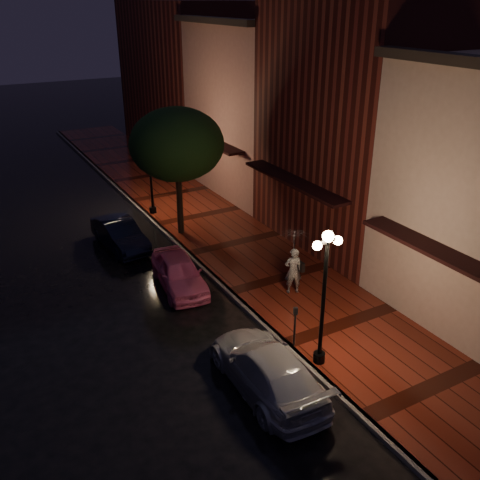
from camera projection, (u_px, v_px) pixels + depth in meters
ground at (231, 295)px, 20.05m from camera, size 120.00×120.00×0.00m
sidewalk at (281, 279)px, 21.01m from camera, size 4.50×60.00×0.15m
curb at (231, 293)px, 20.01m from camera, size 0.25×60.00×0.15m
storefront_mid at (354, 119)px, 22.45m from camera, size 5.00×8.00×11.00m
storefront_far at (256, 111)px, 29.22m from camera, size 5.00×8.00×9.00m
storefront_extra at (182, 79)px, 36.96m from camera, size 5.00×12.00×10.00m
streetlamp_near at (324, 291)px, 15.15m from camera, size 0.96×0.36×4.31m
streetlamp_far at (150, 166)px, 26.27m from camera, size 0.96×0.36×4.31m
street_tree at (177, 146)px, 23.31m from camera, size 4.16×4.16×5.80m
pink_car at (179, 272)px, 20.31m from camera, size 2.00×3.97×1.30m
navy_car at (120, 234)px, 23.57m from camera, size 1.70×4.00×1.28m
silver_car at (267, 369)px, 15.00m from camera, size 2.09×4.74×1.36m
woman_with_umbrella at (294, 252)px, 19.28m from camera, size 1.04×1.06×2.51m
parking_meter at (295, 323)px, 16.55m from camera, size 0.15×0.14×1.39m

